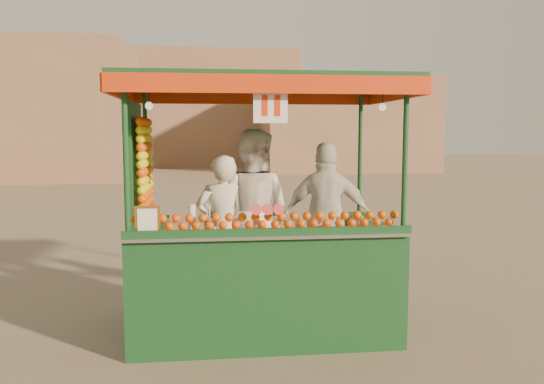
{
  "coord_description": "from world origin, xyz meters",
  "views": [
    {
      "loc": [
        -0.5,
        -5.75,
        2.09
      ],
      "look_at": [
        0.17,
        0.02,
        1.46
      ],
      "focal_mm": 35.98,
      "sensor_mm": 36.0,
      "label": 1
    }
  ],
  "objects": [
    {
      "name": "ground",
      "position": [
        0.0,
        0.0,
        0.0
      ],
      "size": [
        90.0,
        90.0,
        0.0
      ],
      "primitive_type": "plane",
      "color": "#756254",
      "rests_on": "ground"
    },
    {
      "name": "building_right",
      "position": [
        7.0,
        24.0,
        2.5
      ],
      "size": [
        9.0,
        6.0,
        5.0
      ],
      "primitive_type": "cube",
      "color": "#8D6B50",
      "rests_on": "ground"
    },
    {
      "name": "building_center",
      "position": [
        -2.0,
        30.0,
        3.5
      ],
      "size": [
        14.0,
        7.0,
        7.0
      ],
      "primitive_type": "cube",
      "color": "#8D6B50",
      "rests_on": "ground"
    },
    {
      "name": "building_left",
      "position": [
        -9.0,
        20.0,
        3.0
      ],
      "size": [
        10.0,
        6.0,
        6.0
      ],
      "primitive_type": "cube",
      "color": "#8D6B50",
      "rests_on": "ground"
    },
    {
      "name": "juice_cart",
      "position": [
        -0.03,
        -0.19,
        0.85
      ],
      "size": [
        2.9,
        1.88,
        2.63
      ],
      "color": "#103B20",
      "rests_on": "ground"
    },
    {
      "name": "vendor_middle",
      "position": [
        -0.03,
        0.23,
        1.22
      ],
      "size": [
        1.09,
        0.99,
        1.82
      ],
      "rotation": [
        0.0,
        0.0,
        2.71
      ],
      "color": "white",
      "rests_on": "ground"
    },
    {
      "name": "vendor_left",
      "position": [
        -0.37,
        0.05,
        1.08
      ],
      "size": [
        0.6,
        0.42,
        1.55
      ],
      "rotation": [
        0.0,
        0.0,
        3.23
      ],
      "color": "beige",
      "rests_on": "ground"
    },
    {
      "name": "vendor_right",
      "position": [
        0.8,
        0.15,
        1.15
      ],
      "size": [
        1.04,
        0.57,
        1.68
      ],
      "rotation": [
        0.0,
        0.0,
        2.97
      ],
      "color": "silver",
      "rests_on": "ground"
    }
  ]
}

